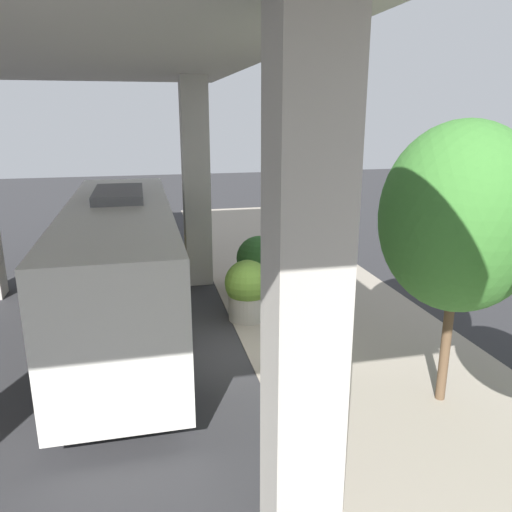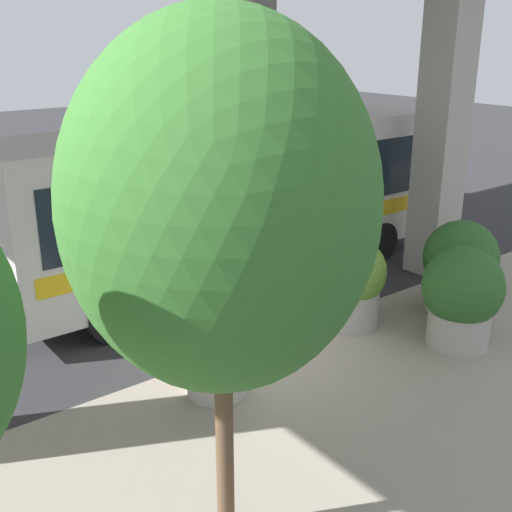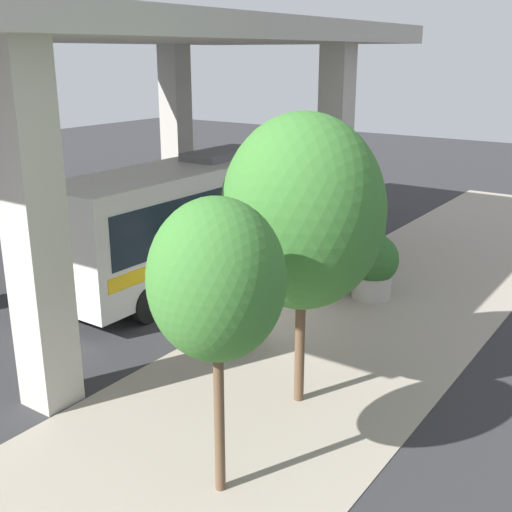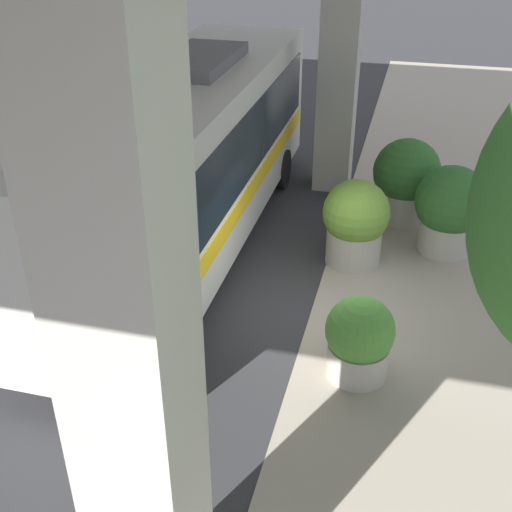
{
  "view_description": "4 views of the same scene",
  "coord_description": "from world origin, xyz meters",
  "px_view_note": "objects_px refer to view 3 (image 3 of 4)",
  "views": [
    {
      "loc": [
        2.36,
        11.36,
        5.9
      ],
      "look_at": [
        -0.39,
        -0.56,
        2.4
      ],
      "focal_mm": 35.0,
      "sensor_mm": 36.0,
      "label": 1
    },
    {
      "loc": [
        -8.57,
        6.42,
        5.56
      ],
      "look_at": [
        -0.23,
        -0.01,
        1.84
      ],
      "focal_mm": 45.0,
      "sensor_mm": 36.0,
      "label": 2
    },
    {
      "loc": [
        -9.56,
        13.11,
        6.83
      ],
      "look_at": [
        0.7,
        -1.63,
        1.11
      ],
      "focal_mm": 45.0,
      "sensor_mm": 36.0,
      "label": 3
    },
    {
      "loc": [
        -1.43,
        9.5,
        6.85
      ],
      "look_at": [
        0.97,
        0.16,
        1.23
      ],
      "focal_mm": 45.0,
      "sensor_mm": 36.0,
      "label": 4
    }
  ],
  "objects_px": {
    "planter_extra": "(243,314)",
    "street_tree_near": "(303,213)",
    "planter_back": "(372,265)",
    "street_tree_far": "(217,281)",
    "fire_hydrant": "(369,252)",
    "planter_front": "(362,249)",
    "planter_middle": "(300,265)",
    "bus": "(202,211)"
  },
  "relations": [
    {
      "from": "planter_back",
      "to": "street_tree_far",
      "type": "height_order",
      "value": "street_tree_far"
    },
    {
      "from": "planter_middle",
      "to": "street_tree_far",
      "type": "relative_size",
      "value": 0.37
    },
    {
      "from": "fire_hydrant",
      "to": "planter_front",
      "type": "bearing_deg",
      "value": 104.48
    },
    {
      "from": "planter_back",
      "to": "planter_extra",
      "type": "xyz_separation_m",
      "value": [
        1.34,
        4.5,
        -0.29
      ]
    },
    {
      "from": "planter_front",
      "to": "planter_back",
      "type": "height_order",
      "value": "planter_front"
    },
    {
      "from": "planter_front",
      "to": "street_tree_far",
      "type": "bearing_deg",
      "value": 104.1
    },
    {
      "from": "planter_middle",
      "to": "street_tree_far",
      "type": "xyz_separation_m",
      "value": [
        -3.54,
        8.34,
        2.7
      ]
    },
    {
      "from": "planter_middle",
      "to": "planter_extra",
      "type": "distance_m",
      "value": 3.57
    },
    {
      "from": "fire_hydrant",
      "to": "planter_front",
      "type": "relative_size",
      "value": 0.48
    },
    {
      "from": "planter_back",
      "to": "street_tree_near",
      "type": "relative_size",
      "value": 0.33
    },
    {
      "from": "planter_front",
      "to": "planter_middle",
      "type": "relative_size",
      "value": 1.08
    },
    {
      "from": "planter_middle",
      "to": "planter_back",
      "type": "bearing_deg",
      "value": -152.2
    },
    {
      "from": "street_tree_near",
      "to": "planter_back",
      "type": "bearing_deg",
      "value": -78.3
    },
    {
      "from": "planter_middle",
      "to": "street_tree_near",
      "type": "bearing_deg",
      "value": 120.96
    },
    {
      "from": "street_tree_far",
      "to": "planter_front",
      "type": "bearing_deg",
      "value": -75.9
    },
    {
      "from": "street_tree_near",
      "to": "fire_hydrant",
      "type": "bearing_deg",
      "value": -73.61
    },
    {
      "from": "planter_front",
      "to": "street_tree_far",
      "type": "distance_m",
      "value": 11.24
    },
    {
      "from": "bus",
      "to": "planter_back",
      "type": "xyz_separation_m",
      "value": [
        -5.33,
        -1.16,
        -1.1
      ]
    },
    {
      "from": "fire_hydrant",
      "to": "planter_extra",
      "type": "relative_size",
      "value": 0.65
    },
    {
      "from": "fire_hydrant",
      "to": "street_tree_far",
      "type": "bearing_deg",
      "value": 104.14
    },
    {
      "from": "planter_middle",
      "to": "street_tree_far",
      "type": "bearing_deg",
      "value": 112.97
    },
    {
      "from": "street_tree_near",
      "to": "street_tree_far",
      "type": "distance_m",
      "value": 3.2
    },
    {
      "from": "planter_back",
      "to": "planter_extra",
      "type": "relative_size",
      "value": 1.35
    },
    {
      "from": "planter_extra",
      "to": "planter_front",
      "type": "bearing_deg",
      "value": -93.73
    },
    {
      "from": "planter_extra",
      "to": "planter_middle",
      "type": "bearing_deg",
      "value": -81.98
    },
    {
      "from": "planter_back",
      "to": "street_tree_far",
      "type": "bearing_deg",
      "value": 100.33
    },
    {
      "from": "planter_extra",
      "to": "street_tree_far",
      "type": "xyz_separation_m",
      "value": [
        -3.04,
        4.81,
        2.93
      ]
    },
    {
      "from": "bus",
      "to": "planter_front",
      "type": "distance_m",
      "value": 5.12
    },
    {
      "from": "planter_front",
      "to": "planter_back",
      "type": "bearing_deg",
      "value": 126.87
    },
    {
      "from": "fire_hydrant",
      "to": "street_tree_near",
      "type": "bearing_deg",
      "value": 106.39
    },
    {
      "from": "street_tree_near",
      "to": "planter_front",
      "type": "bearing_deg",
      "value": -73.26
    },
    {
      "from": "planter_front",
      "to": "street_tree_far",
      "type": "relative_size",
      "value": 0.4
    },
    {
      "from": "fire_hydrant",
      "to": "planter_middle",
      "type": "xyz_separation_m",
      "value": [
        0.52,
        3.62,
        0.45
      ]
    },
    {
      "from": "planter_extra",
      "to": "street_tree_near",
      "type": "distance_m",
      "value": 4.5
    },
    {
      "from": "fire_hydrant",
      "to": "planter_back",
      "type": "bearing_deg",
      "value": 116.41
    },
    {
      "from": "street_tree_far",
      "to": "planter_back",
      "type": "bearing_deg",
      "value": -79.67
    },
    {
      "from": "fire_hydrant",
      "to": "street_tree_far",
      "type": "xyz_separation_m",
      "value": [
        -3.01,
        11.96,
        3.16
      ]
    },
    {
      "from": "bus",
      "to": "street_tree_near",
      "type": "xyz_separation_m",
      "value": [
        -6.61,
        5.0,
        1.88
      ]
    },
    {
      "from": "street_tree_far",
      "to": "fire_hydrant",
      "type": "bearing_deg",
      "value": -75.86
    },
    {
      "from": "planter_middle",
      "to": "street_tree_near",
      "type": "xyz_separation_m",
      "value": [
        -3.11,
        5.19,
        3.04
      ]
    },
    {
      "from": "planter_front",
      "to": "planter_middle",
      "type": "distance_m",
      "value": 2.42
    },
    {
      "from": "street_tree_near",
      "to": "street_tree_far",
      "type": "height_order",
      "value": "street_tree_near"
    }
  ]
}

